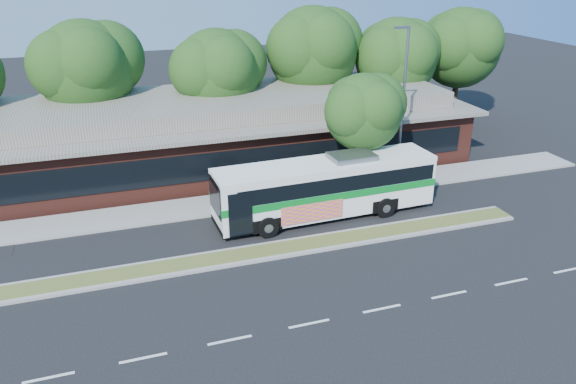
% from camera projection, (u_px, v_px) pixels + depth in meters
% --- Properties ---
extents(ground, '(120.00, 120.00, 0.00)m').
position_uv_depth(ground, '(270.00, 259.00, 25.11)').
color(ground, black).
rests_on(ground, ground).
extents(median_strip, '(26.00, 1.10, 0.15)m').
position_uv_depth(median_strip, '(266.00, 251.00, 25.60)').
color(median_strip, '#4C5524').
rests_on(median_strip, ground).
extents(sidewalk, '(44.00, 2.60, 0.12)m').
position_uv_depth(sidewalk, '(236.00, 202.00, 30.66)').
color(sidewalk, gray).
rests_on(sidewalk, ground).
extents(plaza_building, '(33.20, 11.20, 4.45)m').
position_uv_depth(plaza_building, '(210.00, 132.00, 35.58)').
color(plaza_building, '#56231B').
rests_on(plaza_building, ground).
extents(lamp_post, '(0.93, 0.18, 9.07)m').
position_uv_depth(lamp_post, '(402.00, 103.00, 31.18)').
color(lamp_post, slate).
rests_on(lamp_post, ground).
extents(tree_bg_b, '(6.69, 6.00, 9.00)m').
position_uv_depth(tree_bg_b, '(92.00, 66.00, 34.82)').
color(tree_bg_b, black).
rests_on(tree_bg_b, ground).
extents(tree_bg_c, '(6.24, 5.60, 8.26)m').
position_uv_depth(tree_bg_c, '(222.00, 70.00, 36.49)').
color(tree_bg_c, black).
rests_on(tree_bg_c, ground).
extents(tree_bg_d, '(6.91, 6.20, 9.37)m').
position_uv_depth(tree_bg_d, '(318.00, 49.00, 39.10)').
color(tree_bg_d, black).
rests_on(tree_bg_d, ground).
extents(tree_bg_e, '(6.47, 5.80, 8.50)m').
position_uv_depth(tree_bg_e, '(400.00, 56.00, 40.23)').
color(tree_bg_e, black).
rests_on(tree_bg_e, ground).
extents(tree_bg_f, '(6.69, 6.00, 8.92)m').
position_uv_depth(tree_bg_f, '(464.00, 46.00, 42.73)').
color(tree_bg_f, black).
rests_on(tree_bg_f, ground).
extents(transit_bus, '(11.61, 3.01, 3.23)m').
position_uv_depth(transit_bus, '(327.00, 184.00, 28.53)').
color(transit_bus, white).
rests_on(transit_bus, ground).
extents(sedan, '(4.46, 2.19, 1.25)m').
position_uv_depth(sedan, '(30.00, 193.00, 30.45)').
color(sedan, silver).
rests_on(sedan, ground).
extents(sidewalk_tree, '(4.62, 4.14, 6.87)m').
position_uv_depth(sidewalk_tree, '(368.00, 110.00, 29.96)').
color(sidewalk_tree, black).
rests_on(sidewalk_tree, ground).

